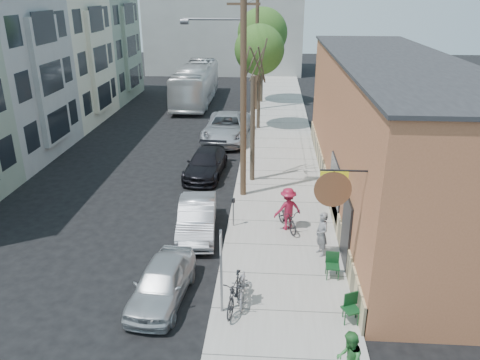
# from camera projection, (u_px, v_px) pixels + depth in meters

# --- Properties ---
(ground) EXTENTS (120.00, 120.00, 0.00)m
(ground) POSITION_uv_depth(u_px,v_px,m) (174.00, 245.00, 18.38)
(ground) COLOR black
(sidewalk) EXTENTS (4.50, 58.00, 0.15)m
(sidewalk) POSITION_uv_depth(u_px,v_px,m) (279.00, 154.00, 28.25)
(sidewalk) COLOR #ABA69E
(sidewalk) RESTS_ON ground
(cafe_building) EXTENTS (6.60, 20.20, 6.61)m
(cafe_building) POSITION_uv_depth(u_px,v_px,m) (387.00, 132.00, 21.18)
(cafe_building) COLOR #A9623E
(cafe_building) RESTS_ON ground
(apartment_row) EXTENTS (6.30, 32.00, 9.00)m
(apartment_row) POSITION_uv_depth(u_px,v_px,m) (33.00, 69.00, 30.36)
(apartment_row) COLOR gray
(apartment_row) RESTS_ON ground
(end_cap_building) EXTENTS (18.00, 8.00, 12.00)m
(end_cap_building) POSITION_uv_depth(u_px,v_px,m) (225.00, 20.00, 55.04)
(end_cap_building) COLOR #A5A4A0
(end_cap_building) RESTS_ON ground
(sign_post) EXTENTS (0.07, 0.45, 2.80)m
(sign_post) POSITION_uv_depth(u_px,v_px,m) (221.00, 264.00, 13.72)
(sign_post) COLOR slate
(sign_post) RESTS_ON sidewalk
(parking_meter_near) EXTENTS (0.14, 0.14, 1.24)m
(parking_meter_near) POSITION_uv_depth(u_px,v_px,m) (233.00, 207.00, 19.24)
(parking_meter_near) COLOR slate
(parking_meter_near) RESTS_ON sidewalk
(parking_meter_far) EXTENTS (0.14, 0.14, 1.24)m
(parking_meter_far) POSITION_uv_depth(u_px,v_px,m) (244.00, 149.00, 26.25)
(parking_meter_far) COLOR slate
(parking_meter_far) RESTS_ON sidewalk
(utility_pole_near) EXTENTS (3.57, 0.28, 10.00)m
(utility_pole_near) POSITION_uv_depth(u_px,v_px,m) (242.00, 85.00, 20.57)
(utility_pole_near) COLOR #503A28
(utility_pole_near) RESTS_ON sidewalk
(utility_pole_far) EXTENTS (1.80, 0.28, 10.00)m
(utility_pole_far) POSITION_uv_depth(u_px,v_px,m) (257.00, 44.00, 36.67)
(utility_pole_far) COLOR #503A28
(utility_pole_far) RESTS_ON sidewalk
(tree_bare) EXTENTS (0.24, 0.24, 5.34)m
(tree_bare) POSITION_uv_depth(u_px,v_px,m) (253.00, 130.00, 23.28)
(tree_bare) COLOR #44392C
(tree_bare) RESTS_ON sidewalk
(tree_leafy_mid) EXTENTS (3.36, 3.36, 7.10)m
(tree_leafy_mid) POSITION_uv_depth(u_px,v_px,m) (259.00, 50.00, 31.35)
(tree_leafy_mid) COLOR #44392C
(tree_leafy_mid) RESTS_ON sidewalk
(tree_leafy_far) EXTENTS (4.18, 4.18, 7.88)m
(tree_leafy_far) POSITION_uv_depth(u_px,v_px,m) (262.00, 33.00, 39.05)
(tree_leafy_far) COLOR #44392C
(tree_leafy_far) RESTS_ON sidewalk
(patio_chair_a) EXTENTS (0.53, 0.53, 0.88)m
(patio_chair_a) POSITION_uv_depth(u_px,v_px,m) (333.00, 266.00, 15.87)
(patio_chair_a) COLOR #103C1B
(patio_chair_a) RESTS_ON sidewalk
(patio_chair_b) EXTENTS (0.66, 0.66, 0.88)m
(patio_chair_b) POSITION_uv_depth(u_px,v_px,m) (351.00, 309.00, 13.74)
(patio_chair_b) COLOR #103C1B
(patio_chair_b) RESTS_ON sidewalk
(patron_grey) EXTENTS (0.61, 0.73, 1.71)m
(patron_grey) POSITION_uv_depth(u_px,v_px,m) (322.00, 234.00, 17.10)
(patron_grey) COLOR gray
(patron_grey) RESTS_ON sidewalk
(cyclist) EXTENTS (1.33, 1.08, 1.80)m
(cyclist) POSITION_uv_depth(u_px,v_px,m) (288.00, 209.00, 18.96)
(cyclist) COLOR maroon
(cyclist) RESTS_ON sidewalk
(cyclist_bike) EXTENTS (1.24, 1.91, 0.95)m
(cyclist_bike) POSITION_uv_depth(u_px,v_px,m) (287.00, 218.00, 19.13)
(cyclist_bike) COLOR black
(cyclist_bike) RESTS_ON sidewalk
(parked_bike_a) EXTENTS (0.88, 1.95, 1.13)m
(parked_bike_a) POSITION_uv_depth(u_px,v_px,m) (235.00, 292.00, 14.29)
(parked_bike_a) COLOR black
(parked_bike_a) RESTS_ON sidewalk
(parked_bike_b) EXTENTS (0.62, 1.76, 0.93)m
(parked_bike_b) POSITION_uv_depth(u_px,v_px,m) (243.00, 287.00, 14.74)
(parked_bike_b) COLOR slate
(parked_bike_b) RESTS_ON sidewalk
(car_0) EXTENTS (1.87, 3.92, 1.29)m
(car_0) POSITION_uv_depth(u_px,v_px,m) (162.00, 282.00, 14.89)
(car_0) COLOR #B5B9BE
(car_0) RESTS_ON ground
(car_1) EXTENTS (1.85, 4.29, 1.37)m
(car_1) POSITION_uv_depth(u_px,v_px,m) (197.00, 218.00, 18.99)
(car_1) COLOR #A9A9B1
(car_1) RESTS_ON ground
(car_2) EXTENTS (2.15, 4.68, 1.32)m
(car_2) POSITION_uv_depth(u_px,v_px,m) (206.00, 163.00, 25.06)
(car_2) COLOR black
(car_2) RESTS_ON ground
(car_3) EXTENTS (3.00, 6.22, 1.71)m
(car_3) POSITION_uv_depth(u_px,v_px,m) (227.00, 127.00, 30.93)
(car_3) COLOR #B7B9BF
(car_3) RESTS_ON ground
(bus) EXTENTS (2.90, 11.81, 3.28)m
(bus) POSITION_uv_depth(u_px,v_px,m) (196.00, 84.00, 41.08)
(bus) COLOR white
(bus) RESTS_ON ground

